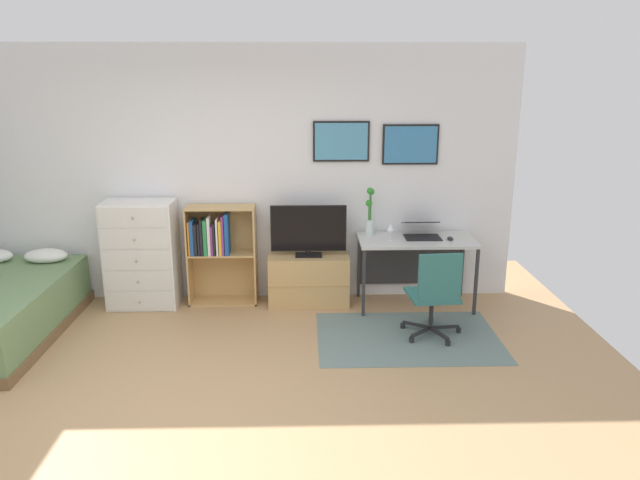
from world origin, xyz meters
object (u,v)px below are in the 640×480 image
Objects in this scene: dresser at (142,254)px; office_chair at (435,292)px; tv_stand at (309,279)px; desk at (415,249)px; television at (309,231)px; computer_mouse at (450,238)px; bookshelf at (217,246)px; laptop at (421,230)px; bamboo_vase at (370,213)px; wine_glass at (391,228)px.

office_chair is (2.91, -0.92, -0.11)m from dresser.
desk is at bearing -1.42° from tv_stand.
television is 1.47m from computer_mouse.
laptop is at bearing -1.48° from bookshelf.
television is 7.62× the size of computer_mouse.
laptop is (1.19, 0.01, -0.00)m from television.
laptop is 0.79× the size of bamboo_vase.
bookshelf is 5.89× the size of wine_glass.
television is (1.75, -0.01, 0.24)m from dresser.
desk is (1.12, -0.01, -0.20)m from television.
laptop is (0.03, 0.93, 0.35)m from office_chair.
laptop reaches higher than tv_stand.
bookshelf reaches higher than desk.
bamboo_vase is 2.84× the size of wine_glass.
laptop is 3.86× the size of computer_mouse.
desk is at bearing 158.91° from computer_mouse.
office_chair is 1.24m from bamboo_vase.
wine_glass is (2.59, -0.15, 0.31)m from dresser.
bamboo_vase is 0.32m from wine_glass.
dresser reaches higher than television.
office_chair is 2.14× the size of laptop.
tv_stand is at bearing 90.00° from television.
wine_glass is at bearing -179.73° from computer_mouse.
desk is at bearing -2.04° from bookshelf.
desk is 1.40× the size of office_chair.
dresser is at bearing -179.81° from laptop.
dresser is 3.22m from computer_mouse.
desk is 11.57× the size of computer_mouse.
bamboo_vase is at bearing 0.82° from bookshelf.
bookshelf is 2.36m from office_chair.
bookshelf is 1.04m from tv_stand.
office_chair is (0.03, -0.91, -0.15)m from desk.
desk is 0.41m from wine_glass.
laptop is (1.19, -0.01, 0.54)m from tv_stand.
television is 0.68m from bamboo_vase.
laptop is at bearing -8.31° from bamboo_vase.
dresser is at bearing -177.97° from bamboo_vase.
computer_mouse is at bearing -5.33° from television.
office_chair is at bearing -63.24° from bamboo_vase.
dresser reaches higher than computer_mouse.
office_chair is (1.16, -0.92, -0.35)m from television.
bamboo_vase is (2.40, 0.09, 0.41)m from dresser.
office_chair is at bearing -38.40° from television.
computer_mouse is at bearing -2.56° from dresser.
bookshelf is 2.08× the size of bamboo_vase.
tv_stand is at bearing 0.49° from dresser.
desk is at bearing 25.26° from wine_glass.
laptop is at bearing 82.90° from office_chair.
bamboo_vase is at bearing 129.71° from wine_glass.
wine_glass is (-0.28, -0.13, 0.27)m from desk.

